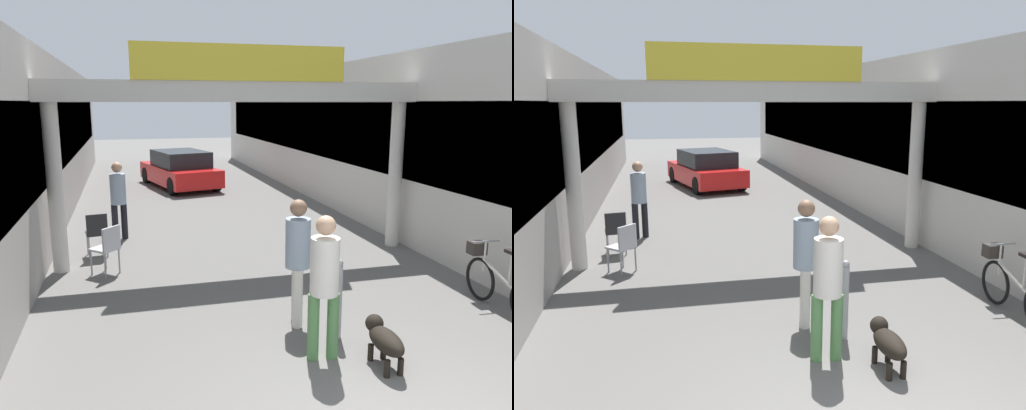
% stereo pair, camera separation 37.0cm
% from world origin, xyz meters
% --- Properties ---
extents(storefront_left, '(3.00, 26.00, 4.07)m').
position_xyz_m(storefront_left, '(-5.09, 11.00, 2.03)').
color(storefront_left, '#9E9993').
rests_on(storefront_left, ground_plane).
extents(storefront_right, '(3.00, 26.00, 4.07)m').
position_xyz_m(storefront_right, '(5.09, 11.00, 2.03)').
color(storefront_right, beige).
rests_on(storefront_right, ground_plane).
extents(arcade_sign_gateway, '(7.40, 0.47, 4.05)m').
position_xyz_m(arcade_sign_gateway, '(0.00, 6.19, 2.87)').
color(arcade_sign_gateway, beige).
rests_on(arcade_sign_gateway, ground_plane).
extents(pedestrian_with_dog, '(0.39, 0.37, 1.77)m').
position_xyz_m(pedestrian_with_dog, '(0.04, 2.06, 1.02)').
color(pedestrian_with_dog, '#4C7F47').
rests_on(pedestrian_with_dog, ground_plane).
extents(pedestrian_companion, '(0.42, 0.42, 1.76)m').
position_xyz_m(pedestrian_companion, '(0.07, 3.06, 1.01)').
color(pedestrian_companion, silver).
rests_on(pedestrian_companion, ground_plane).
extents(pedestrian_carrying_crate, '(0.47, 0.47, 1.75)m').
position_xyz_m(pedestrian_carrying_crate, '(-2.32, 8.18, 1.00)').
color(pedestrian_carrying_crate, black).
rests_on(pedestrian_carrying_crate, ground_plane).
extents(dog_on_leash, '(0.29, 0.72, 0.53)m').
position_xyz_m(dog_on_leash, '(0.66, 1.72, 0.33)').
color(dog_on_leash, black).
rests_on(dog_on_leash, ground_plane).
extents(bicycle_silver_second, '(0.46, 1.69, 0.98)m').
position_xyz_m(bicycle_silver_second, '(3.09, 2.75, 0.44)').
color(bicycle_silver_second, black).
rests_on(bicycle_silver_second, ground_plane).
extents(bollard_post_metal, '(0.10, 0.10, 1.07)m').
position_xyz_m(bollard_post_metal, '(0.44, 2.52, 0.54)').
color(bollard_post_metal, gray).
rests_on(bollard_post_metal, ground_plane).
extents(cafe_chair_aluminium_nearer, '(0.57, 0.57, 0.89)m').
position_xyz_m(cafe_chair_aluminium_nearer, '(-2.51, 5.81, 0.54)').
color(cafe_chair_aluminium_nearer, gray).
rests_on(cafe_chair_aluminium_nearer, ground_plane).
extents(cafe_chair_black_farther, '(0.46, 0.46, 0.89)m').
position_xyz_m(cafe_chair_black_farther, '(-2.75, 6.95, 0.54)').
color(cafe_chair_black_farther, gray).
rests_on(cafe_chair_black_farther, ground_plane).
extents(parked_car_red, '(2.67, 4.31, 1.33)m').
position_xyz_m(parked_car_red, '(-0.22, 14.93, 0.64)').
color(parked_car_red, red).
rests_on(parked_car_red, ground_plane).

